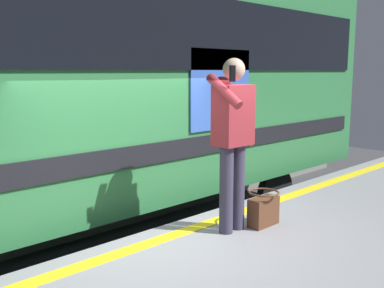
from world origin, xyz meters
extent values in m
cube|color=yellow|center=(0.00, 0.30, 0.96)|extent=(12.19, 0.16, 0.01)
cube|color=slate|center=(0.00, -1.10, 0.08)|extent=(16.17, 0.08, 0.16)
cube|color=slate|center=(0.00, -2.54, 0.08)|extent=(16.17, 0.08, 0.16)
cube|color=#2D723F|center=(0.46, -1.82, 2.50)|extent=(11.28, 2.71, 3.11)
cube|color=black|center=(0.46, -0.45, 3.05)|extent=(10.71, 0.03, 0.90)
cube|color=black|center=(0.46, -0.45, 1.65)|extent=(10.71, 0.03, 0.24)
cube|color=#3359B2|center=(-1.52, -0.44, 2.35)|extent=(1.11, 0.02, 1.04)
cylinder|color=black|center=(-3.21, -0.74, 0.58)|extent=(0.84, 0.12, 0.84)
cylinder|color=black|center=(-3.21, -2.90, 0.58)|extent=(0.84, 0.12, 0.84)
cylinder|color=#383347|center=(-0.63, 0.61, 1.40)|extent=(0.14, 0.14, 0.89)
cylinder|color=#383347|center=(-0.45, 0.61, 1.40)|extent=(0.14, 0.14, 0.89)
cube|color=maroon|center=(-0.54, 0.61, 2.15)|extent=(0.40, 0.24, 0.60)
sphere|color=maroon|center=(-0.54, 0.45, 2.43)|extent=(0.20, 0.20, 0.20)
sphere|color=beige|center=(-0.54, 0.61, 2.60)|extent=(0.22, 0.22, 0.22)
cylinder|color=maroon|center=(-0.79, 0.61, 2.09)|extent=(0.09, 0.09, 0.54)
cylinder|color=maroon|center=(-0.31, 0.69, 2.40)|extent=(0.09, 0.42, 0.33)
cube|color=black|center=(-0.31, 0.79, 2.56)|extent=(0.07, 0.02, 0.15)
cube|color=#59331E|center=(-0.90, 0.74, 1.11)|extent=(0.36, 0.16, 0.30)
torus|color=#59331E|center=(-0.90, 0.74, 1.32)|extent=(0.33, 0.33, 0.02)
camera|label=1|loc=(2.84, 3.51, 2.59)|focal=41.98mm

